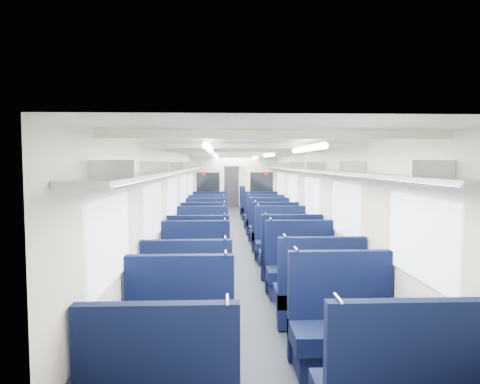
% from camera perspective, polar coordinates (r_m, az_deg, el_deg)
% --- Properties ---
extents(floor, '(2.80, 18.00, 0.01)m').
position_cam_1_polar(floor, '(11.34, -0.34, -6.69)').
color(floor, black).
rests_on(floor, ground).
extents(ceiling, '(2.80, 18.00, 0.01)m').
position_cam_1_polar(ceiling, '(11.15, -0.34, 5.26)').
color(ceiling, white).
rests_on(ceiling, wall_left).
extents(wall_left, '(0.02, 18.00, 2.35)m').
position_cam_1_polar(wall_left, '(11.23, -7.50, -0.78)').
color(wall_left, beige).
rests_on(wall_left, floor).
extents(dado_left, '(0.03, 17.90, 0.70)m').
position_cam_1_polar(dado_left, '(11.32, -7.39, -4.95)').
color(dado_left, black).
rests_on(dado_left, floor).
extents(wall_right, '(0.02, 18.00, 2.35)m').
position_cam_1_polar(wall_right, '(11.32, 6.76, -0.74)').
color(wall_right, beige).
rests_on(wall_right, floor).
extents(dado_right, '(0.03, 17.90, 0.70)m').
position_cam_1_polar(dado_right, '(11.42, 6.65, -4.87)').
color(dado_right, black).
rests_on(dado_right, floor).
extents(wall_far, '(2.80, 0.02, 2.35)m').
position_cam_1_polar(wall_far, '(20.17, -1.25, 1.34)').
color(wall_far, beige).
rests_on(wall_far, floor).
extents(luggage_rack_left, '(0.36, 17.40, 0.18)m').
position_cam_1_polar(luggage_rack_left, '(11.17, -6.58, 3.30)').
color(luggage_rack_left, '#B2B5BA').
rests_on(luggage_rack_left, wall_left).
extents(luggage_rack_right, '(0.36, 17.40, 0.18)m').
position_cam_1_polar(luggage_rack_right, '(11.26, 5.85, 3.31)').
color(luggage_rack_right, '#B2B5BA').
rests_on(luggage_rack_right, wall_right).
extents(windows, '(2.78, 15.60, 0.75)m').
position_cam_1_polar(windows, '(10.71, -0.25, 0.34)').
color(windows, white).
rests_on(windows, wall_left).
extents(ceiling_fittings, '(2.70, 16.06, 0.11)m').
position_cam_1_polar(ceiling_fittings, '(10.89, -0.29, 4.97)').
color(ceiling_fittings, beige).
rests_on(ceiling_fittings, ceiling).
extents(end_door, '(0.75, 0.06, 2.00)m').
position_cam_1_polar(end_door, '(20.12, -1.24, 0.83)').
color(end_door, black).
rests_on(end_door, floor).
extents(bulkhead, '(2.80, 0.10, 2.35)m').
position_cam_1_polar(bulkhead, '(13.67, -0.71, 0.34)').
color(bulkhead, beige).
rests_on(bulkhead, floor).
extents(seat_2, '(1.09, 0.60, 1.22)m').
position_cam_1_polar(seat_2, '(4.34, -8.41, -19.44)').
color(seat_2, '#0B1336').
rests_on(seat_2, floor).
extents(seat_3, '(1.09, 0.60, 1.22)m').
position_cam_1_polar(seat_3, '(4.61, 13.93, -18.10)').
color(seat_3, '#0B1336').
rests_on(seat_3, floor).
extents(seat_4, '(1.09, 0.60, 1.22)m').
position_cam_1_polar(seat_4, '(5.38, -7.12, -14.73)').
color(seat_4, '#0B1336').
rests_on(seat_4, floor).
extents(seat_5, '(1.09, 0.60, 1.22)m').
position_cam_1_polar(seat_5, '(5.61, 10.67, -13.96)').
color(seat_5, '#0B1336').
rests_on(seat_5, floor).
extents(seat_6, '(1.09, 0.60, 1.22)m').
position_cam_1_polar(seat_6, '(6.67, -6.14, -11.01)').
color(seat_6, '#0B1336').
rests_on(seat_6, floor).
extents(seat_7, '(1.09, 0.60, 1.22)m').
position_cam_1_polar(seat_7, '(6.77, 8.29, -10.82)').
color(seat_7, '#0B1336').
rests_on(seat_7, floor).
extents(seat_8, '(1.09, 0.60, 1.22)m').
position_cam_1_polar(seat_8, '(7.63, -5.65, -9.10)').
color(seat_8, '#0B1336').
rests_on(seat_8, floor).
extents(seat_9, '(1.09, 0.60, 1.22)m').
position_cam_1_polar(seat_9, '(7.75, 6.87, -8.91)').
color(seat_9, '#0B1336').
rests_on(seat_9, floor).
extents(seat_10, '(1.09, 0.60, 1.22)m').
position_cam_1_polar(seat_10, '(8.87, -5.18, -7.24)').
color(seat_10, '#0B1336').
rests_on(seat_10, floor).
extents(seat_11, '(1.09, 0.60, 1.22)m').
position_cam_1_polar(seat_11, '(8.93, 5.60, -7.18)').
color(seat_11, '#0B1336').
rests_on(seat_11, floor).
extents(seat_12, '(1.09, 0.60, 1.22)m').
position_cam_1_polar(seat_12, '(10.01, -4.85, -5.96)').
color(seat_12, '#0B1336').
rests_on(seat_12, floor).
extents(seat_13, '(1.09, 0.60, 1.22)m').
position_cam_1_polar(seat_13, '(10.04, 4.70, -5.93)').
color(seat_13, '#0B1336').
rests_on(seat_13, floor).
extents(seat_14, '(1.09, 0.60, 1.22)m').
position_cam_1_polar(seat_14, '(10.98, -4.63, -5.08)').
color(seat_14, '#0B1336').
rests_on(seat_14, floor).
extents(seat_15, '(1.09, 0.60, 1.22)m').
position_cam_1_polar(seat_15, '(11.02, 4.05, -5.04)').
color(seat_15, '#0B1336').
rests_on(seat_15, floor).
extents(seat_16, '(1.09, 0.60, 1.22)m').
position_cam_1_polar(seat_16, '(12.21, -4.40, -4.16)').
color(seat_16, '#0B1336').
rests_on(seat_16, floor).
extents(seat_17, '(1.09, 0.60, 1.22)m').
position_cam_1_polar(seat_17, '(12.28, 3.38, -4.11)').
color(seat_17, '#0B1336').
rests_on(seat_17, floor).
extents(seat_18, '(1.09, 0.60, 1.22)m').
position_cam_1_polar(seat_18, '(13.39, -4.22, -3.44)').
color(seat_18, '#0B1336').
rests_on(seat_18, floor).
extents(seat_19, '(1.09, 0.60, 1.22)m').
position_cam_1_polar(seat_19, '(13.34, 2.92, -3.47)').
color(seat_19, '#0B1336').
rests_on(seat_19, floor).
extents(seat_20, '(1.09, 0.60, 1.22)m').
position_cam_1_polar(seat_20, '(15.48, -3.97, -2.44)').
color(seat_20, '#0B1336').
rests_on(seat_20, floor).
extents(seat_21, '(1.09, 0.60, 1.22)m').
position_cam_1_polar(seat_21, '(15.48, 2.19, -2.43)').
color(seat_21, '#0B1336').
rests_on(seat_21, floor).
extents(seat_22, '(1.09, 0.60, 1.22)m').
position_cam_1_polar(seat_22, '(16.60, -3.86, -2.01)').
color(seat_22, '#0B1336').
rests_on(seat_22, floor).
extents(seat_23, '(1.09, 0.60, 1.22)m').
position_cam_1_polar(seat_23, '(16.62, 1.87, -1.99)').
color(seat_23, '#0B1336').
rests_on(seat_23, floor).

